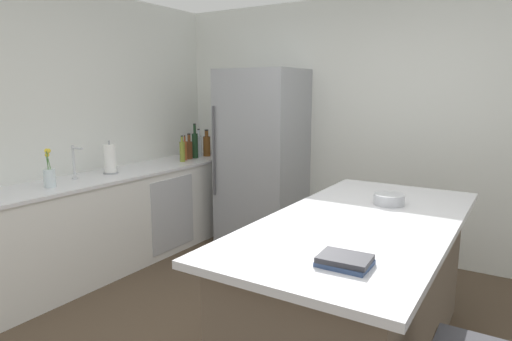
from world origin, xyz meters
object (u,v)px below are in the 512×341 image
(flower_vase, at_px, (49,175))
(vinegar_bottle, at_px, (185,150))
(refrigerator, at_px, (262,158))
(cookbook_stack, at_px, (345,261))
(paper_towel_roll, at_px, (110,159))
(olive_oil_bottle, at_px, (182,151))
(soda_bottle, at_px, (199,146))
(mixing_bowl, at_px, (389,199))
(wine_bottle, at_px, (195,145))
(hot_sauce_bottle, at_px, (209,148))
(syrup_bottle, at_px, (189,149))
(kitchen_island, at_px, (359,290))
(whiskey_bottle, at_px, (207,145))
(sink_faucet, at_px, (75,162))

(flower_vase, height_order, vinegar_bottle, flower_vase)
(refrigerator, height_order, vinegar_bottle, refrigerator)
(cookbook_stack, bearing_deg, paper_towel_roll, 160.00)
(flower_vase, xyz_separation_m, olive_oil_bottle, (0.04, 1.55, 0.02))
(soda_bottle, height_order, olive_oil_bottle, soda_bottle)
(flower_vase, relative_size, vinegar_bottle, 1.13)
(mixing_bowl, bearing_deg, wine_bottle, 158.29)
(hot_sauce_bottle, relative_size, vinegar_bottle, 0.77)
(hot_sauce_bottle, relative_size, olive_oil_bottle, 0.74)
(paper_towel_roll, distance_m, olive_oil_bottle, 0.90)
(hot_sauce_bottle, xyz_separation_m, soda_bottle, (0.00, -0.19, 0.05))
(syrup_bottle, bearing_deg, paper_towel_roll, -92.59)
(refrigerator, relative_size, olive_oil_bottle, 6.58)
(syrup_bottle, distance_m, cookbook_stack, 3.35)
(refrigerator, height_order, wine_bottle, refrigerator)
(kitchen_island, relative_size, soda_bottle, 6.63)
(whiskey_bottle, bearing_deg, flower_vase, -90.31)
(soda_bottle, xyz_separation_m, olive_oil_bottle, (0.07, -0.38, -0.01))
(syrup_bottle, relative_size, mixing_bowl, 1.44)
(sink_faucet, height_order, vinegar_bottle, sink_faucet)
(refrigerator, xyz_separation_m, cookbook_stack, (1.81, -2.28, -0.01))
(hot_sauce_bottle, relative_size, cookbook_stack, 0.93)
(soda_bottle, xyz_separation_m, cookbook_stack, (2.66, -2.25, -0.09))
(olive_oil_bottle, distance_m, cookbook_stack, 3.19)
(sink_faucet, distance_m, paper_towel_roll, 0.36)
(olive_oil_bottle, bearing_deg, flower_vase, -91.47)
(refrigerator, distance_m, vinegar_bottle, 0.88)
(refrigerator, relative_size, paper_towel_roll, 6.07)
(wine_bottle, height_order, mixing_bowl, wine_bottle)
(paper_towel_roll, bearing_deg, soda_bottle, 88.49)
(syrup_bottle, bearing_deg, olive_oil_bottle, -72.25)
(olive_oil_bottle, bearing_deg, hot_sauce_bottle, 98.03)
(flower_vase, bearing_deg, vinegar_bottle, 90.06)
(sink_faucet, bearing_deg, soda_bottle, 87.65)
(flower_vase, distance_m, syrup_bottle, 1.74)
(refrigerator, height_order, cookbook_stack, refrigerator)
(refrigerator, relative_size, mixing_bowl, 9.39)
(paper_towel_roll, bearing_deg, refrigerator, 55.95)
(whiskey_bottle, bearing_deg, syrup_bottle, -96.15)
(refrigerator, bearing_deg, vinegar_bottle, -158.38)
(paper_towel_roll, relative_size, cookbook_stack, 1.36)
(paper_towel_roll, distance_m, vinegar_bottle, 0.98)
(sink_faucet, bearing_deg, whiskey_bottle, 86.25)
(sink_faucet, xyz_separation_m, mixing_bowl, (2.60, 0.52, -0.10))
(kitchen_island, xyz_separation_m, vinegar_bottle, (-2.46, 1.23, 0.55))
(olive_oil_bottle, relative_size, mixing_bowl, 1.43)
(wine_bottle, bearing_deg, whiskey_bottle, 83.67)
(sink_faucet, xyz_separation_m, cookbook_stack, (2.73, -0.63, -0.12))
(kitchen_island, xyz_separation_m, soda_bottle, (-2.49, 1.52, 0.57))
(vinegar_bottle, height_order, cookbook_stack, vinegar_bottle)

